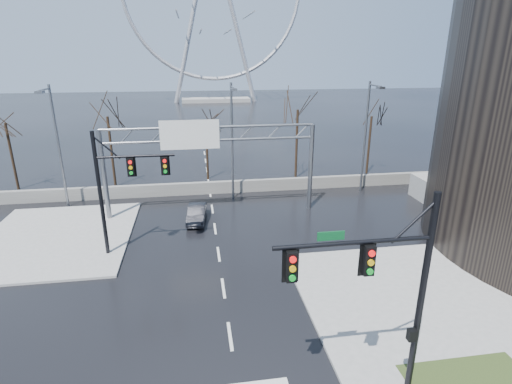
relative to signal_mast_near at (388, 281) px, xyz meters
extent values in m
plane|color=black|center=(-5.14, 4.04, -4.87)|extent=(260.00, 260.00, 0.00)
cube|color=gray|center=(4.86, 6.04, -4.80)|extent=(12.00, 10.00, 0.15)
cube|color=gray|center=(-16.14, 16.04, -4.80)|extent=(10.00, 12.00, 0.15)
cube|color=slate|center=(-5.14, 24.04, -4.32)|extent=(52.00, 0.50, 1.10)
cylinder|color=black|center=(1.36, 0.04, -0.87)|extent=(0.24, 0.24, 8.00)
cylinder|color=black|center=(-1.34, 0.04, 1.53)|extent=(5.40, 0.16, 0.16)
cube|color=black|center=(-0.84, -0.11, 0.93)|extent=(0.35, 0.28, 1.05)
cube|color=black|center=(-3.44, -0.11, 0.93)|extent=(0.35, 0.28, 1.05)
cylinder|color=black|center=(-12.14, 13.04, -0.87)|extent=(0.24, 0.24, 8.00)
cylinder|color=black|center=(-9.84, 13.04, 1.53)|extent=(4.60, 0.16, 0.16)
cube|color=black|center=(-10.14, 12.89, 0.93)|extent=(0.35, 0.28, 1.05)
cube|color=black|center=(-8.14, 12.89, 0.93)|extent=(0.35, 0.28, 1.05)
cylinder|color=slate|center=(-13.14, 19.04, -1.37)|extent=(0.36, 0.36, 7.00)
cylinder|color=slate|center=(2.86, 19.04, -1.37)|extent=(0.36, 0.36, 7.00)
cylinder|color=slate|center=(-5.14, 19.04, 2.13)|extent=(16.00, 0.20, 0.20)
cylinder|color=slate|center=(-5.14, 19.04, 1.13)|extent=(16.00, 0.20, 0.20)
cube|color=#094A20|center=(-6.64, 18.89, 1.63)|extent=(4.20, 0.10, 2.00)
cube|color=silver|center=(-6.64, 18.83, 1.63)|extent=(4.40, 0.02, 2.20)
cylinder|color=slate|center=(-17.14, 22.54, 0.13)|extent=(0.20, 0.20, 10.00)
cylinder|color=slate|center=(-17.14, 21.44, 4.83)|extent=(0.12, 2.20, 0.12)
cube|color=slate|center=(-17.14, 20.44, 4.73)|extent=(0.50, 0.70, 0.18)
cylinder|color=slate|center=(-3.14, 22.54, 0.13)|extent=(0.20, 0.20, 10.00)
cylinder|color=slate|center=(-3.14, 21.44, 4.83)|extent=(0.12, 2.20, 0.12)
cube|color=slate|center=(-3.14, 20.44, 4.73)|extent=(0.50, 0.70, 0.18)
cylinder|color=slate|center=(8.86, 22.54, 0.13)|extent=(0.20, 0.20, 10.00)
cylinder|color=slate|center=(8.86, 21.44, 4.83)|extent=(0.12, 2.20, 0.12)
cube|color=slate|center=(8.86, 20.44, 4.73)|extent=(0.50, 0.70, 0.18)
cylinder|color=black|center=(-23.14, 28.04, -1.72)|extent=(0.24, 0.24, 6.30)
cylinder|color=black|center=(-14.14, 27.54, -1.50)|extent=(0.24, 0.24, 6.75)
cylinder|color=black|center=(-5.14, 28.54, -1.95)|extent=(0.24, 0.24, 5.85)
cylinder|color=black|center=(3.86, 27.54, -1.36)|extent=(0.24, 0.24, 7.02)
cylinder|color=black|center=(11.86, 28.04, -1.81)|extent=(0.24, 0.24, 6.12)
cube|color=gray|center=(-0.14, 99.04, -4.37)|extent=(18.00, 6.00, 1.00)
cylinder|color=#B2B2B7|center=(-7.14, 99.04, 9.13)|extent=(8.28, 1.20, 28.82)
cylinder|color=#B2B2B7|center=(6.86, 99.04, 9.13)|extent=(8.28, 1.20, 28.82)
imported|color=black|center=(-6.43, 17.68, -4.26)|extent=(1.68, 3.84, 1.23)
camera|label=1|loc=(-6.27, -11.01, 7.31)|focal=28.00mm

